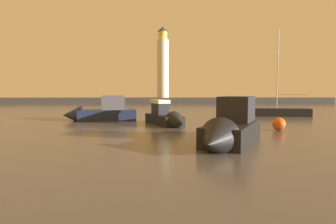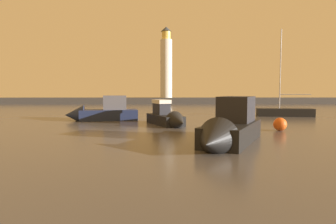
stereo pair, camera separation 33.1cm
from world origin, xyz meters
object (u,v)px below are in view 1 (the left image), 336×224
object	(u,v)px
motorboat_0	(229,129)
motorboat_3	(98,113)
lighthouse	(163,64)
mooring_buoy	(279,124)
motorboat_2	(167,118)
sailboat_moored	(282,112)

from	to	relation	value
motorboat_0	motorboat_3	xyz separation A→B (m)	(-10.62, 14.12, -0.09)
lighthouse	mooring_buoy	bearing A→B (deg)	-80.21
motorboat_3	mooring_buoy	size ratio (longest dim) A/B	7.51
motorboat_2	sailboat_moored	world-z (taller)	sailboat_moored
motorboat_0	sailboat_moored	bearing A→B (deg)	59.31
sailboat_moored	motorboat_0	bearing A→B (deg)	-120.69
lighthouse	motorboat_0	world-z (taller)	lighthouse
motorboat_0	mooring_buoy	distance (m)	7.83
lighthouse	motorboat_2	distance (m)	46.76
sailboat_moored	mooring_buoy	bearing A→B (deg)	-114.02
motorboat_2	mooring_buoy	xyz separation A→B (m)	(8.74, -3.78, -0.16)
sailboat_moored	mooring_buoy	world-z (taller)	sailboat_moored
motorboat_0	sailboat_moored	world-z (taller)	sailboat_moored
motorboat_3	mooring_buoy	world-z (taller)	motorboat_3
lighthouse	motorboat_0	xyz separation A→B (m)	(3.23, -55.38, -8.80)
motorboat_2	motorboat_0	bearing A→B (deg)	-70.26
motorboat_0	motorboat_3	distance (m)	17.67
lighthouse	motorboat_3	bearing A→B (deg)	-100.16
lighthouse	motorboat_2	bearing A→B (deg)	-90.22
lighthouse	sailboat_moored	bearing A→B (deg)	-68.50
lighthouse	motorboat_3	distance (m)	42.85
motorboat_0	motorboat_3	size ratio (longest dim) A/B	1.11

